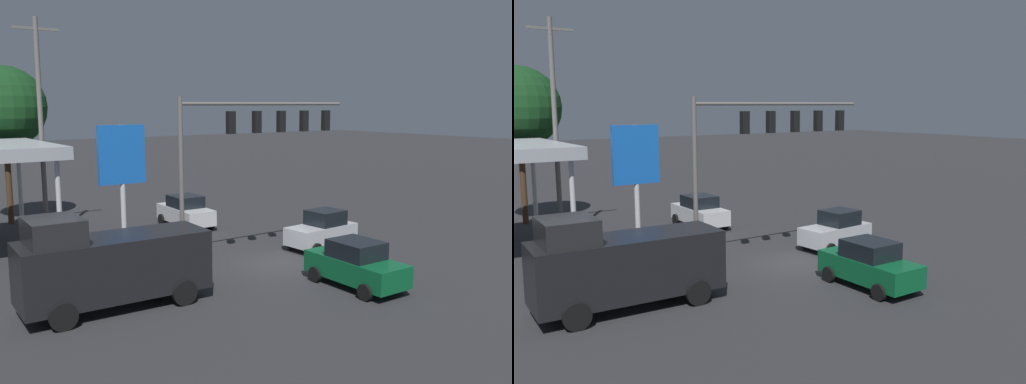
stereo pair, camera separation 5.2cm
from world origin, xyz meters
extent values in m
plane|color=#2D2D30|center=(0.00, 0.00, 0.00)|extent=(200.00, 200.00, 0.00)
cylinder|color=slate|center=(4.63, -0.97, 3.86)|extent=(0.20, 0.20, 7.71)
cylinder|color=slate|center=(0.10, -0.97, 7.41)|extent=(9.06, 0.14, 0.14)
cube|color=black|center=(2.11, -0.97, 6.59)|extent=(0.36, 0.28, 1.00)
sphere|color=#FF4141|center=(2.11, -1.15, 6.89)|extent=(0.22, 0.22, 0.22)
sphere|color=#392305|center=(2.11, -1.15, 6.59)|extent=(0.22, 0.22, 0.22)
sphere|color=black|center=(2.11, -1.15, 6.29)|extent=(0.22, 0.22, 0.22)
cube|color=black|center=(0.70, -0.97, 6.59)|extent=(0.36, 0.28, 1.00)
sphere|color=#FF4141|center=(0.70, -1.15, 6.89)|extent=(0.22, 0.22, 0.22)
sphere|color=#392305|center=(0.70, -1.15, 6.59)|extent=(0.22, 0.22, 0.22)
sphere|color=black|center=(0.70, -1.15, 6.29)|extent=(0.22, 0.22, 0.22)
cube|color=black|center=(-0.71, -0.97, 6.59)|extent=(0.36, 0.28, 1.00)
sphere|color=#FF4141|center=(-0.71, -1.15, 6.89)|extent=(0.22, 0.22, 0.22)
sphere|color=#392305|center=(-0.71, -1.15, 6.59)|extent=(0.22, 0.22, 0.22)
sphere|color=black|center=(-0.71, -1.15, 6.29)|extent=(0.22, 0.22, 0.22)
cube|color=black|center=(-2.13, -0.97, 6.59)|extent=(0.36, 0.28, 1.00)
sphere|color=#FF4141|center=(-2.13, -1.15, 6.89)|extent=(0.22, 0.22, 0.22)
sphere|color=#392305|center=(-2.13, -1.15, 6.59)|extent=(0.22, 0.22, 0.22)
sphere|color=black|center=(-2.13, -1.15, 6.29)|extent=(0.22, 0.22, 0.22)
cube|color=black|center=(-3.54, -0.97, 6.59)|extent=(0.36, 0.28, 1.00)
sphere|color=#FF4141|center=(-3.54, -1.15, 6.89)|extent=(0.22, 0.22, 0.22)
sphere|color=#392305|center=(-3.54, -1.15, 6.59)|extent=(0.22, 0.22, 0.22)
sphere|color=black|center=(-3.54, -1.15, 6.29)|extent=(0.22, 0.22, 0.22)
cylinder|color=slate|center=(7.48, -11.25, 5.94)|extent=(0.26, 0.26, 11.88)
cube|color=slate|center=(7.48, -11.25, 11.28)|extent=(2.40, 0.14, 0.14)
cylinder|color=silver|center=(8.20, -13.58, 2.44)|extent=(0.24, 0.24, 4.88)
cylinder|color=silver|center=(8.20, -6.34, 2.44)|extent=(0.24, 0.24, 4.88)
cylinder|color=silver|center=(5.93, -4.17, 3.24)|extent=(0.24, 0.24, 6.48)
cube|color=blue|center=(5.93, -4.17, 5.14)|extent=(2.19, 0.24, 2.67)
cube|color=black|center=(5.93, -4.30, 5.14)|extent=(1.54, 0.04, 0.93)
cube|color=silver|center=(-0.38, -9.86, 0.78)|extent=(1.89, 4.44, 0.90)
cube|color=black|center=(-0.38, -9.86, 1.58)|extent=(1.70, 2.03, 0.70)
cylinder|color=black|center=(-1.27, -8.41, 0.33)|extent=(0.23, 0.66, 0.66)
cylinder|color=black|center=(0.57, -8.45, 0.33)|extent=(0.23, 0.66, 0.66)
cylinder|color=black|center=(-1.33, -11.27, 0.33)|extent=(0.23, 0.66, 0.66)
cylinder|color=black|center=(0.51, -11.31, 0.33)|extent=(0.23, 0.66, 0.66)
cube|color=silver|center=(-3.55, -1.16, 0.76)|extent=(3.92, 1.98, 0.90)
cube|color=black|center=(-3.85, -1.19, 1.59)|extent=(1.81, 1.69, 0.76)
cylinder|color=black|center=(-2.39, -0.20, 0.31)|extent=(0.63, 0.27, 0.62)
cylinder|color=black|center=(-2.25, -1.94, 0.31)|extent=(0.63, 0.27, 0.62)
cylinder|color=black|center=(-4.85, -0.39, 0.31)|extent=(0.63, 0.27, 0.62)
cylinder|color=black|center=(-4.72, -2.12, 0.31)|extent=(0.63, 0.27, 0.62)
cube|color=black|center=(8.45, 0.96, 1.58)|extent=(6.89, 2.59, 2.20)
cube|color=black|center=(10.55, 0.86, 3.13)|extent=(1.89, 2.19, 0.90)
cylinder|color=black|center=(10.71, 2.03, 0.48)|extent=(0.97, 0.26, 0.96)
cylinder|color=black|center=(10.61, -0.31, 0.48)|extent=(0.97, 0.26, 0.96)
cylinder|color=black|center=(6.29, 2.22, 0.48)|extent=(0.97, 0.26, 0.96)
cylinder|color=black|center=(6.19, -0.12, 0.48)|extent=(0.97, 0.26, 0.96)
cube|color=#0C592D|center=(-0.43, 4.37, 0.78)|extent=(1.82, 4.41, 0.90)
cube|color=black|center=(-0.43, 4.37, 1.58)|extent=(1.66, 2.01, 0.70)
cylinder|color=black|center=(-1.34, 5.81, 0.33)|extent=(0.22, 0.66, 0.66)
cylinder|color=black|center=(0.50, 5.80, 0.33)|extent=(0.22, 0.66, 0.66)
cylinder|color=black|center=(-1.35, 2.95, 0.33)|extent=(0.22, 0.66, 0.66)
cylinder|color=black|center=(0.49, 2.94, 0.33)|extent=(0.22, 0.66, 0.66)
cylinder|color=#4C331E|center=(8.04, -17.05, 2.73)|extent=(0.36, 0.36, 5.46)
sphere|color=#143D19|center=(8.04, -17.05, 7.22)|extent=(5.03, 5.03, 5.03)
camera|label=1|loc=(16.00, 20.24, 7.41)|focal=40.00mm
camera|label=2|loc=(15.96, 20.27, 7.41)|focal=40.00mm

